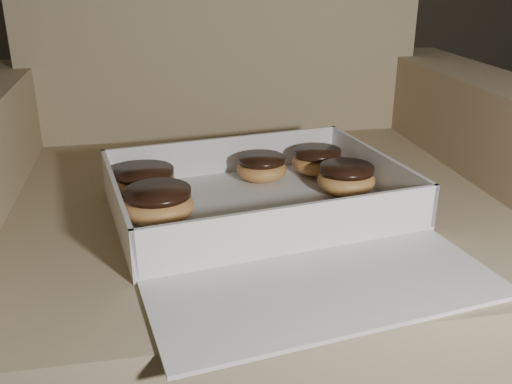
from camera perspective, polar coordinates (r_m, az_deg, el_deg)
The scene contains 11 objects.
floor at distance 1.34m, azimuth 10.58°, elevation -14.63°, with size 4.50×4.50×0.00m, color black.
armchair at distance 1.01m, azimuth -1.03°, elevation -5.62°, with size 0.98×0.83×1.02m.
bakery_box at distance 0.79m, azimuth 1.26°, elevation -2.04°, with size 0.46×0.52×0.07m.
donut_a at distance 0.77m, azimuth -9.71°, elevation -1.21°, with size 0.10×0.10×0.05m.
donut_b at distance 0.87m, azimuth 9.00°, elevation 1.35°, with size 0.09×0.09×0.04m.
donut_c at distance 0.94m, azimuth 6.14°, elevation 3.14°, with size 0.08×0.08×0.04m.
donut_d at distance 0.91m, azimuth 0.55°, elevation 2.48°, with size 0.08×0.08×0.04m.
donut_e at distance 0.85m, azimuth -11.05°, elevation 0.93°, with size 0.09×0.09×0.05m.
crumb_a at distance 0.76m, azimuth 2.53°, elevation -3.29°, with size 0.01×0.01×0.00m, color black.
crumb_b at distance 0.83m, azimuth 10.53°, elevation -1.32°, with size 0.01×0.01×0.00m, color black.
crumb_c at distance 0.73m, azimuth 2.20°, elevation -4.33°, with size 0.01×0.01×0.00m, color black.
Camera 1 is at (-0.43, -0.98, 0.80)m, focal length 40.00 mm.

